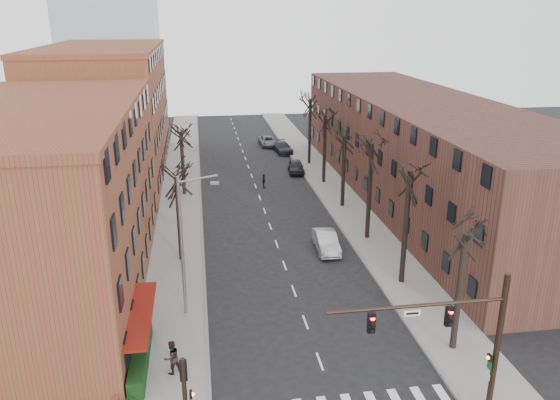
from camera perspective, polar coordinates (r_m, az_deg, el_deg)
name	(u,v)px	position (r m, az deg, el deg)	size (l,w,h in m)	color
sidewalk_left	(181,192)	(58.24, -10.32, 0.87)	(4.00, 90.00, 0.15)	gray
sidewalk_right	(329,185)	(59.84, 5.16, 1.60)	(4.00, 90.00, 0.15)	gray
building_left_near	(45,205)	(38.69, -23.33, -0.47)	(12.00, 26.00, 12.00)	brown
building_left_far	(108,113)	(66.11, -17.54, 8.64)	(12.00, 28.00, 14.00)	brown
building_right	(420,149)	(56.46, 14.47, 5.20)	(12.00, 50.00, 10.00)	#502B25
awning_left	(145,355)	(32.07, -13.93, -15.47)	(1.20, 7.00, 0.15)	maroon
hedge	(140,356)	(30.90, -14.37, -15.52)	(0.80, 6.00, 1.00)	#153512
tree_right_a	(452,349)	(33.12, 17.55, -14.63)	(5.20, 5.20, 10.00)	black
tree_right_b	(401,283)	(39.39, 12.54, -8.46)	(5.20, 5.20, 10.80)	black
tree_right_c	(367,239)	(46.20, 9.05, -4.01)	(5.20, 5.20, 11.60)	black
tree_right_d	(342,207)	(53.34, 6.51, -0.72)	(5.20, 5.20, 10.00)	black
tree_right_e	(324,183)	(60.70, 4.57, 1.79)	(5.20, 5.20, 10.80)	black
tree_right_f	(309,164)	(68.20, 3.06, 3.75)	(5.20, 5.20, 11.60)	black
tree_left_a	(182,261)	(42.40, -10.22, -6.25)	(5.20, 5.20, 9.50)	black
tree_left_b	(185,195)	(57.30, -9.94, 0.51)	(5.20, 5.20, 9.50)	black
signal_mast_arm	(467,333)	(26.21, 18.96, -13.04)	(8.14, 0.30, 7.20)	black
signal_pole_left	(185,394)	(24.74, -9.90, -19.35)	(0.47, 0.44, 4.40)	black
streetlight	(184,241)	(33.04, -9.97, -4.19)	(2.45, 0.22, 9.03)	slate
silver_sedan	(326,242)	(43.35, 4.85, -4.35)	(1.57, 4.51, 1.48)	#A2A4A8
parked_car_near	(296,166)	(64.31, 1.67, 3.52)	(1.76, 4.36, 1.49)	black
parked_car_mid	(283,147)	(73.78, 0.30, 5.51)	(1.96, 4.81, 1.40)	#212129
parked_car_far	(268,141)	(77.75, -1.30, 6.17)	(2.16, 4.69, 1.30)	slate
pedestrian_a	(145,342)	(31.27, -13.90, -14.21)	(0.63, 0.41, 1.73)	black
pedestrian_b	(172,357)	(29.71, -11.26, -15.82)	(0.90, 0.70, 1.84)	black
pedestrian_crossing	(264,181)	(58.56, -1.71, 1.99)	(0.90, 0.38, 1.54)	black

